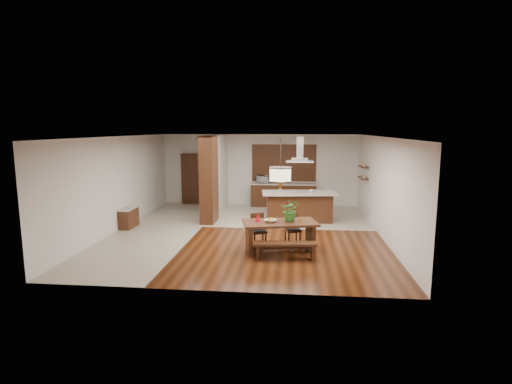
# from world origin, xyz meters

# --- Properties ---
(room_shell) EXTENTS (9.00, 9.04, 2.92)m
(room_shell) POSITION_xyz_m (0.00, 0.00, 2.06)
(room_shell) COLOR #37190A
(room_shell) RESTS_ON ground
(tile_hallway) EXTENTS (2.50, 9.00, 0.01)m
(tile_hallway) POSITION_xyz_m (-2.75, 0.00, 0.01)
(tile_hallway) COLOR #BDB39D
(tile_hallway) RESTS_ON ground
(tile_kitchen) EXTENTS (5.50, 4.00, 0.01)m
(tile_kitchen) POSITION_xyz_m (1.25, 2.50, 0.01)
(tile_kitchen) COLOR #BDB39D
(tile_kitchen) RESTS_ON ground
(soffit_band) EXTENTS (8.00, 9.00, 0.02)m
(soffit_band) POSITION_xyz_m (0.00, 0.00, 2.88)
(soffit_band) COLOR #411B10
(soffit_band) RESTS_ON room_shell
(partition_pier) EXTENTS (0.45, 1.00, 2.90)m
(partition_pier) POSITION_xyz_m (-1.40, 1.20, 1.45)
(partition_pier) COLOR black
(partition_pier) RESTS_ON ground
(partition_stub) EXTENTS (0.18, 2.40, 2.90)m
(partition_stub) POSITION_xyz_m (-1.40, 3.30, 1.45)
(partition_stub) COLOR silver
(partition_stub) RESTS_ON ground
(hallway_console) EXTENTS (0.37, 0.88, 0.63)m
(hallway_console) POSITION_xyz_m (-3.81, 0.20, 0.32)
(hallway_console) COLOR black
(hallway_console) RESTS_ON ground
(hallway_doorway) EXTENTS (1.10, 0.20, 2.10)m
(hallway_doorway) POSITION_xyz_m (-2.70, 4.40, 1.05)
(hallway_doorway) COLOR black
(hallway_doorway) RESTS_ON ground
(rear_counter) EXTENTS (2.60, 0.62, 0.95)m
(rear_counter) POSITION_xyz_m (1.00, 4.20, 0.48)
(rear_counter) COLOR black
(rear_counter) RESTS_ON ground
(kitchen_window) EXTENTS (2.60, 0.08, 1.50)m
(kitchen_window) POSITION_xyz_m (1.00, 4.46, 1.75)
(kitchen_window) COLOR #9C5A2F
(kitchen_window) RESTS_ON room_shell
(shelf_lower) EXTENTS (0.26, 0.90, 0.04)m
(shelf_lower) POSITION_xyz_m (3.87, 2.60, 1.40)
(shelf_lower) COLOR black
(shelf_lower) RESTS_ON room_shell
(shelf_upper) EXTENTS (0.26, 0.90, 0.04)m
(shelf_upper) POSITION_xyz_m (3.87, 2.60, 1.80)
(shelf_upper) COLOR black
(shelf_upper) RESTS_ON room_shell
(dining_table) EXTENTS (2.04, 1.34, 0.78)m
(dining_table) POSITION_xyz_m (1.10, -1.80, 0.57)
(dining_table) COLOR black
(dining_table) RESTS_ON ground
(dining_bench) EXTENTS (1.53, 0.46, 0.43)m
(dining_bench) POSITION_xyz_m (1.25, -2.46, 0.21)
(dining_bench) COLOR black
(dining_bench) RESTS_ON ground
(dining_chair_left) EXTENTS (0.49, 0.49, 0.87)m
(dining_chair_left) POSITION_xyz_m (0.51, -1.35, 0.43)
(dining_chair_left) COLOR black
(dining_chair_left) RESTS_ON ground
(dining_chair_right) EXTENTS (0.50, 0.50, 0.89)m
(dining_chair_right) POSITION_xyz_m (1.42, -1.13, 0.44)
(dining_chair_right) COLOR black
(dining_chair_right) RESTS_ON ground
(pendant_lantern) EXTENTS (0.64, 0.64, 1.31)m
(pendant_lantern) POSITION_xyz_m (1.10, -1.80, 2.25)
(pendant_lantern) COLOR beige
(pendant_lantern) RESTS_ON room_shell
(foliage_plant) EXTENTS (0.57, 0.52, 0.57)m
(foliage_plant) POSITION_xyz_m (1.37, -1.72, 1.07)
(foliage_plant) COLOR #2D6D24
(foliage_plant) RESTS_ON dining_table
(fruit_bowl) EXTENTS (0.38, 0.38, 0.07)m
(fruit_bowl) POSITION_xyz_m (0.86, -1.88, 0.82)
(fruit_bowl) COLOR #C1B3A8
(fruit_bowl) RESTS_ON dining_table
(napkin_cone) EXTENTS (0.18, 0.18, 0.22)m
(napkin_cone) POSITION_xyz_m (0.53, -1.87, 0.89)
(napkin_cone) COLOR red
(napkin_cone) RESTS_ON dining_table
(gold_ornament) EXTENTS (0.10, 0.10, 0.11)m
(gold_ornament) POSITION_xyz_m (1.63, -1.81, 0.84)
(gold_ornament) COLOR gold
(gold_ornament) RESTS_ON dining_table
(kitchen_island) EXTENTS (2.59, 1.36, 1.02)m
(kitchen_island) POSITION_xyz_m (1.61, 1.58, 0.53)
(kitchen_island) COLOR black
(kitchen_island) RESTS_ON ground
(range_hood) EXTENTS (0.90, 0.55, 0.87)m
(range_hood) POSITION_xyz_m (1.61, 1.59, 2.46)
(range_hood) COLOR silver
(range_hood) RESTS_ON room_shell
(island_cup) EXTENTS (0.15, 0.15, 0.09)m
(island_cup) POSITION_xyz_m (2.01, 1.51, 1.07)
(island_cup) COLOR silver
(island_cup) RESTS_ON kitchen_island
(microwave) EXTENTS (0.61, 0.51, 0.29)m
(microwave) POSITION_xyz_m (0.21, 4.21, 1.10)
(microwave) COLOR silver
(microwave) RESTS_ON rear_counter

